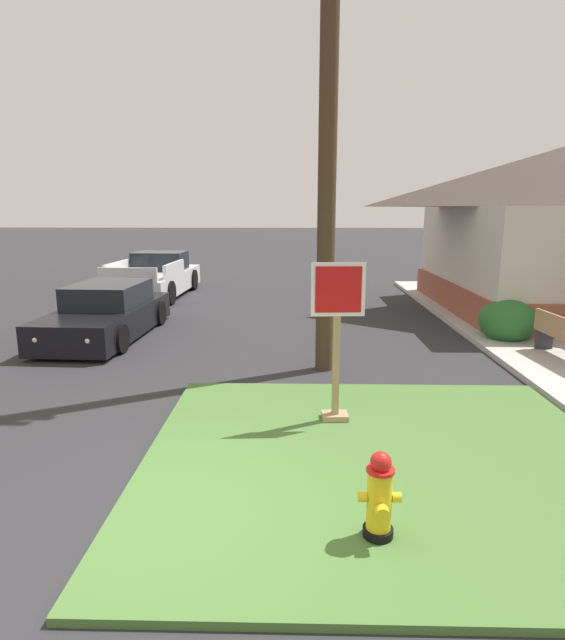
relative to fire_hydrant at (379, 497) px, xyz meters
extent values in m
plane|color=#2B2B2D|center=(-2.00, 0.27, -0.46)|extent=(160.00, 160.00, 0.00)
cube|color=#477033|center=(0.30, 1.54, -0.42)|extent=(5.69, 5.12, 0.08)
cube|color=#B2AFA8|center=(4.35, 6.52, -0.40)|extent=(2.20, 19.92, 0.12)
cylinder|color=black|center=(0.00, 0.00, -0.34)|extent=(0.28, 0.28, 0.08)
cylinder|color=yellow|center=(0.00, 0.00, -0.03)|extent=(0.22, 0.22, 0.55)
cylinder|color=red|center=(0.00, 0.00, 0.26)|extent=(0.25, 0.25, 0.03)
sphere|color=red|center=(0.00, 0.00, 0.34)|extent=(0.19, 0.19, 0.19)
cube|color=red|center=(0.00, 0.00, 0.41)|extent=(0.04, 0.04, 0.04)
cylinder|color=yellow|center=(-0.15, 0.00, 0.00)|extent=(0.08, 0.09, 0.09)
cylinder|color=yellow|center=(0.15, 0.00, 0.00)|extent=(0.08, 0.09, 0.09)
cylinder|color=yellow|center=(0.00, -0.16, -0.05)|extent=(0.12, 0.09, 0.12)
cube|color=#A3845B|center=(-0.19, 2.64, 0.69)|extent=(0.10, 0.10, 2.14)
cube|color=#A3845B|center=(-0.19, 2.64, -0.34)|extent=(0.38, 0.30, 0.08)
cube|color=white|center=(-0.18, 2.59, 1.46)|extent=(0.72, 0.05, 0.72)
cube|color=red|center=(-0.18, 2.58, 1.46)|extent=(0.61, 0.05, 0.61)
cylinder|color=black|center=(-1.66, 2.38, -0.46)|extent=(0.70, 0.70, 0.02)
cube|color=black|center=(-5.19, 7.58, -0.05)|extent=(1.95, 4.46, 0.64)
cube|color=black|center=(-5.18, 7.79, 0.51)|extent=(1.60, 2.08, 0.56)
cylinder|color=black|center=(-4.42, 6.18, -0.15)|extent=(0.25, 0.63, 0.62)
cylinder|color=black|center=(-6.08, 6.25, -0.15)|extent=(0.25, 0.63, 0.62)
cylinder|color=black|center=(-4.30, 8.90, -0.15)|extent=(0.25, 0.63, 0.62)
cylinder|color=black|center=(-5.96, 8.97, -0.15)|extent=(0.25, 0.63, 0.62)
sphere|color=white|center=(-4.76, 5.41, 0.01)|extent=(0.14, 0.14, 0.14)
sphere|color=red|center=(-4.57, 9.70, 0.01)|extent=(0.12, 0.12, 0.12)
sphere|color=white|center=(-5.81, 5.46, 0.01)|extent=(0.14, 0.14, 0.14)
sphere|color=red|center=(-5.63, 9.75, 0.01)|extent=(0.12, 0.12, 0.12)
cube|color=silver|center=(-5.59, 13.33, 0.04)|extent=(2.20, 5.22, 0.68)
cube|color=black|center=(-5.56, 14.05, 0.68)|extent=(1.80, 1.41, 0.68)
cube|color=silver|center=(-6.57, 12.47, 0.60)|extent=(0.19, 2.16, 0.44)
cube|color=silver|center=(-4.69, 12.39, 0.60)|extent=(0.19, 2.16, 0.44)
cube|color=silver|center=(-5.69, 10.81, 0.60)|extent=(1.79, 0.18, 0.44)
cylinder|color=black|center=(-6.45, 14.91, -0.08)|extent=(0.29, 0.77, 0.76)
cylinder|color=black|center=(-4.59, 14.83, -0.08)|extent=(0.29, 0.77, 0.76)
cylinder|color=black|center=(-6.58, 11.83, -0.08)|extent=(0.29, 0.77, 0.76)
cylinder|color=black|center=(-4.72, 11.75, -0.08)|extent=(0.29, 0.77, 0.76)
cube|color=#93704C|center=(4.29, 5.50, 0.32)|extent=(0.17, 1.75, 0.38)
cube|color=#2D2D33|center=(4.42, 6.30, -0.14)|extent=(0.36, 0.08, 0.41)
cylinder|color=#42301E|center=(-0.20, 5.19, 4.56)|extent=(0.33, 0.33, 10.05)
ellipsoid|color=#29662B|center=(4.03, 7.27, 0.03)|extent=(1.25, 1.25, 0.99)
camera|label=1|loc=(-0.76, -4.13, 2.50)|focal=28.81mm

